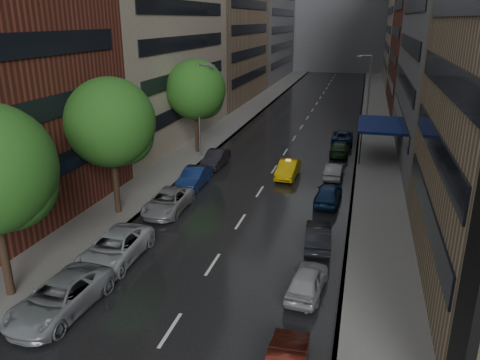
# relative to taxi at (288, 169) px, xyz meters

# --- Properties ---
(road) EXTENTS (14.00, 140.00, 0.01)m
(road) POSITION_rel_taxi_xyz_m (-1.54, 23.84, -0.71)
(road) COLOR black
(road) RESTS_ON ground
(sidewalk_left) EXTENTS (4.00, 140.00, 0.15)m
(sidewalk_left) POSITION_rel_taxi_xyz_m (-10.54, 23.84, -0.64)
(sidewalk_left) COLOR gray
(sidewalk_left) RESTS_ON ground
(sidewalk_right) EXTENTS (4.00, 140.00, 0.15)m
(sidewalk_right) POSITION_rel_taxi_xyz_m (7.46, 23.84, -0.64)
(sidewalk_right) COLOR gray
(sidewalk_right) RESTS_ON ground
(buildings_right) EXTENTS (8.05, 109.10, 36.00)m
(buildings_right) POSITION_rel_taxi_xyz_m (13.46, 30.54, 14.32)
(buildings_right) COLOR #937A5B
(buildings_right) RESTS_ON ground
(building_far) EXTENTS (40.00, 14.00, 32.00)m
(building_far) POSITION_rel_taxi_xyz_m (-1.54, 91.84, 15.28)
(building_far) COLOR slate
(building_far) RESTS_ON ground
(tree_mid) EXTENTS (5.94, 5.94, 9.46)m
(tree_mid) POSITION_rel_taxi_xyz_m (-10.14, -11.03, 5.76)
(tree_mid) COLOR #382619
(tree_mid) RESTS_ON ground
(tree_far) EXTENTS (5.85, 5.85, 9.32)m
(tree_far) POSITION_rel_taxi_xyz_m (-10.14, 5.23, 5.66)
(tree_far) COLOR #382619
(tree_far) RESTS_ON ground
(taxi) EXTENTS (1.68, 4.41, 1.44)m
(taxi) POSITION_rel_taxi_xyz_m (0.00, 0.00, 0.00)
(taxi) COLOR yellow
(taxi) RESTS_ON ground
(parked_cars_left) EXTENTS (2.99, 28.72, 1.59)m
(parked_cars_left) POSITION_rel_taxi_xyz_m (-6.94, -12.98, 0.05)
(parked_cars_left) COLOR gray
(parked_cars_left) RESTS_ON ground
(parked_cars_right) EXTENTS (2.33, 41.57, 1.51)m
(parked_cars_right) POSITION_rel_taxi_xyz_m (3.86, -3.21, -0.02)
(parked_cars_right) COLOR #4E160F
(parked_cars_right) RESTS_ON ground
(street_lamp_left) EXTENTS (1.74, 0.22, 9.00)m
(street_lamp_left) POSITION_rel_taxi_xyz_m (-9.26, 3.84, 4.17)
(street_lamp_left) COLOR gray
(street_lamp_left) RESTS_ON sidewalk_left
(street_lamp_right) EXTENTS (1.74, 0.22, 9.00)m
(street_lamp_right) POSITION_rel_taxi_xyz_m (6.18, 18.84, 4.17)
(street_lamp_right) COLOR gray
(street_lamp_right) RESTS_ON sidewalk_right
(awning) EXTENTS (4.00, 8.00, 3.12)m
(awning) POSITION_rel_taxi_xyz_m (7.45, 8.84, 2.42)
(awning) COLOR navy
(awning) RESTS_ON sidewalk_right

